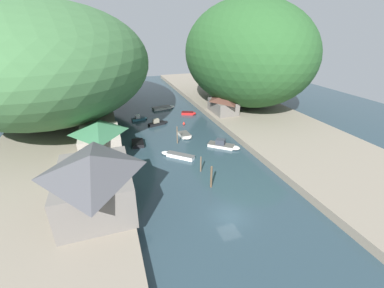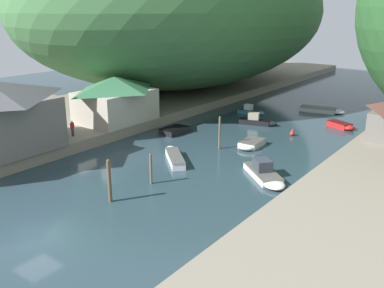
{
  "view_description": "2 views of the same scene",
  "coord_description": "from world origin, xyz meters",
  "px_view_note": "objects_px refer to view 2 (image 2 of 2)",
  "views": [
    {
      "loc": [
        -12.33,
        -21.79,
        21.39
      ],
      "look_at": [
        1.26,
        18.23,
        1.52
      ],
      "focal_mm": 24.0,
      "sensor_mm": 36.0,
      "label": 1
    },
    {
      "loc": [
        23.4,
        -13.77,
        14.3
      ],
      "look_at": [
        -1.77,
        19.7,
        0.97
      ],
      "focal_mm": 40.0,
      "sensor_mm": 36.0,
      "label": 2
    }
  ],
  "objects_px": {
    "boat_cabin_cruiser": "(324,110)",
    "person_by_boathouse": "(72,127)",
    "boat_far_upstream": "(177,130)",
    "boat_yellow_tender": "(250,144)",
    "boat_moored_right": "(258,121)",
    "boathouse_shed": "(115,98)",
    "channel_buoy_near": "(292,133)",
    "boat_small_dinghy": "(342,126)",
    "boat_white_cruiser": "(174,156)",
    "boat_far_right_bank": "(265,174)",
    "boat_mid_channel": "(251,111)"
  },
  "relations": [
    {
      "from": "boat_cabin_cruiser",
      "to": "person_by_boathouse",
      "type": "height_order",
      "value": "person_by_boathouse"
    },
    {
      "from": "boat_far_upstream",
      "to": "boat_yellow_tender",
      "type": "bearing_deg",
      "value": 5.03
    },
    {
      "from": "boat_moored_right",
      "to": "boathouse_shed",
      "type": "bearing_deg",
      "value": -61.72
    },
    {
      "from": "boat_cabin_cruiser",
      "to": "boat_yellow_tender",
      "type": "xyz_separation_m",
      "value": [
        -0.36,
        -20.69,
        0.02
      ]
    },
    {
      "from": "boathouse_shed",
      "to": "channel_buoy_near",
      "type": "xyz_separation_m",
      "value": [
        18.22,
        10.72,
        -3.66
      ]
    },
    {
      "from": "boat_cabin_cruiser",
      "to": "boat_yellow_tender",
      "type": "bearing_deg",
      "value": -9.65
    },
    {
      "from": "boat_moored_right",
      "to": "boat_yellow_tender",
      "type": "height_order",
      "value": "boat_moored_right"
    },
    {
      "from": "boat_yellow_tender",
      "to": "person_by_boathouse",
      "type": "xyz_separation_m",
      "value": [
        -15.35,
        -11.29,
        1.85
      ]
    },
    {
      "from": "boathouse_shed",
      "to": "person_by_boathouse",
      "type": "bearing_deg",
      "value": -81.58
    },
    {
      "from": "boat_moored_right",
      "to": "boat_small_dinghy",
      "type": "height_order",
      "value": "boat_moored_right"
    },
    {
      "from": "boat_small_dinghy",
      "to": "boat_far_upstream",
      "type": "distance_m",
      "value": 20.63
    },
    {
      "from": "boat_moored_right",
      "to": "boat_white_cruiser",
      "type": "bearing_deg",
      "value": -18.01
    },
    {
      "from": "person_by_boathouse",
      "to": "boat_far_right_bank",
      "type": "bearing_deg",
      "value": -77.02
    },
    {
      "from": "boathouse_shed",
      "to": "boat_cabin_cruiser",
      "type": "xyz_separation_m",
      "value": [
        16.8,
        24.61,
        -3.68
      ]
    },
    {
      "from": "boat_yellow_tender",
      "to": "boat_small_dinghy",
      "type": "height_order",
      "value": "boat_small_dinghy"
    },
    {
      "from": "boat_far_right_bank",
      "to": "boat_mid_channel",
      "type": "height_order",
      "value": "boat_far_right_bank"
    },
    {
      "from": "boat_cabin_cruiser",
      "to": "boat_white_cruiser",
      "type": "height_order",
      "value": "boat_white_cruiser"
    },
    {
      "from": "boathouse_shed",
      "to": "boat_small_dinghy",
      "type": "bearing_deg",
      "value": 38.86
    },
    {
      "from": "boat_moored_right",
      "to": "boat_small_dinghy",
      "type": "bearing_deg",
      "value": 100.98
    },
    {
      "from": "boat_mid_channel",
      "to": "boat_far_upstream",
      "type": "xyz_separation_m",
      "value": [
        -2.41,
        -13.77,
        -0.04
      ]
    },
    {
      "from": "boat_white_cruiser",
      "to": "boat_mid_channel",
      "type": "bearing_deg",
      "value": 50.89
    },
    {
      "from": "boat_cabin_cruiser",
      "to": "boat_small_dinghy",
      "type": "distance_m",
      "value": 8.64
    },
    {
      "from": "boathouse_shed",
      "to": "boat_white_cruiser",
      "type": "xyz_separation_m",
      "value": [
        12.3,
        -4.0,
        -3.63
      ]
    },
    {
      "from": "boat_small_dinghy",
      "to": "boat_mid_channel",
      "type": "bearing_deg",
      "value": -64.88
    },
    {
      "from": "person_by_boathouse",
      "to": "boat_white_cruiser",
      "type": "bearing_deg",
      "value": -71.74
    },
    {
      "from": "boat_yellow_tender",
      "to": "boat_far_right_bank",
      "type": "height_order",
      "value": "boat_far_right_bank"
    },
    {
      "from": "boat_moored_right",
      "to": "channel_buoy_near",
      "type": "height_order",
      "value": "boat_moored_right"
    },
    {
      "from": "boat_yellow_tender",
      "to": "person_by_boathouse",
      "type": "height_order",
      "value": "person_by_boathouse"
    },
    {
      "from": "boat_mid_channel",
      "to": "channel_buoy_near",
      "type": "height_order",
      "value": "boat_mid_channel"
    },
    {
      "from": "boat_far_upstream",
      "to": "boat_cabin_cruiser",
      "type": "bearing_deg",
      "value": 67.53
    },
    {
      "from": "boat_cabin_cruiser",
      "to": "boat_far_upstream",
      "type": "relative_size",
      "value": 1.53
    },
    {
      "from": "boat_far_upstream",
      "to": "person_by_boathouse",
      "type": "distance_m",
      "value": 12.46
    },
    {
      "from": "boat_far_right_bank",
      "to": "boathouse_shed",
      "type": "bearing_deg",
      "value": -57.88
    },
    {
      "from": "boat_moored_right",
      "to": "boat_far_right_bank",
      "type": "xyz_separation_m",
      "value": [
        9.31,
        -15.85,
        -0.01
      ]
    },
    {
      "from": "boathouse_shed",
      "to": "boat_small_dinghy",
      "type": "distance_m",
      "value": 28.24
    },
    {
      "from": "channel_buoy_near",
      "to": "boat_cabin_cruiser",
      "type": "bearing_deg",
      "value": 95.82
    },
    {
      "from": "boat_mid_channel",
      "to": "boat_far_upstream",
      "type": "bearing_deg",
      "value": -16.94
    },
    {
      "from": "boathouse_shed",
      "to": "boat_moored_right",
      "type": "height_order",
      "value": "boathouse_shed"
    },
    {
      "from": "boat_yellow_tender",
      "to": "boat_small_dinghy",
      "type": "xyz_separation_m",
      "value": [
        5.37,
        13.65,
        0.01
      ]
    },
    {
      "from": "boathouse_shed",
      "to": "boat_yellow_tender",
      "type": "distance_m",
      "value": 17.29
    },
    {
      "from": "person_by_boathouse",
      "to": "boat_cabin_cruiser",
      "type": "bearing_deg",
      "value": -24.64
    },
    {
      "from": "boat_yellow_tender",
      "to": "channel_buoy_near",
      "type": "bearing_deg",
      "value": -108.82
    },
    {
      "from": "boat_far_upstream",
      "to": "channel_buoy_near",
      "type": "xyz_separation_m",
      "value": [
        11.65,
        7.05,
        -0.03
      ]
    },
    {
      "from": "boat_small_dinghy",
      "to": "boat_moored_right",
      "type": "bearing_deg",
      "value": -37.57
    },
    {
      "from": "boathouse_shed",
      "to": "boat_mid_channel",
      "type": "bearing_deg",
      "value": 62.76
    },
    {
      "from": "boat_white_cruiser",
      "to": "boat_moored_right",
      "type": "bearing_deg",
      "value": 40.98
    },
    {
      "from": "boat_moored_right",
      "to": "boat_white_cruiser",
      "type": "xyz_separation_m",
      "value": [
        -0.32,
        -16.71,
        -0.12
      ]
    },
    {
      "from": "boat_cabin_cruiser",
      "to": "boat_white_cruiser",
      "type": "distance_m",
      "value": 28.96
    },
    {
      "from": "boat_cabin_cruiser",
      "to": "boat_small_dinghy",
      "type": "relative_size",
      "value": 1.62
    },
    {
      "from": "boat_white_cruiser",
      "to": "boat_far_upstream",
      "type": "relative_size",
      "value": 1.29
    }
  ]
}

